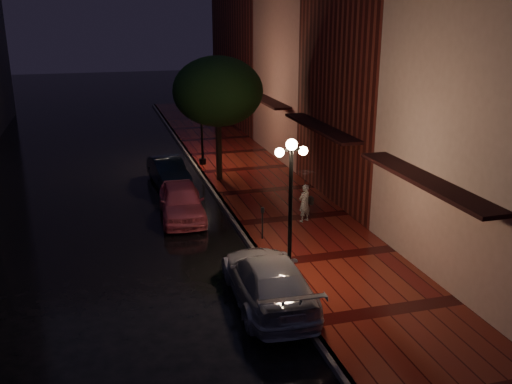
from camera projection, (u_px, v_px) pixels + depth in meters
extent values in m
plane|color=black|center=(238.00, 227.00, 21.71)|extent=(120.00, 120.00, 0.00)
cube|color=#4D0F0D|center=(293.00, 220.00, 22.27)|extent=(4.50, 60.00, 0.15)
cube|color=#595451|center=(238.00, 225.00, 21.69)|extent=(0.25, 60.00, 0.15)
cube|color=#511914|center=(388.00, 70.00, 23.68)|extent=(5.00, 8.00, 11.00)
cube|color=#8C5951|center=(316.00, 75.00, 31.32)|extent=(5.00, 8.00, 9.00)
cube|color=#511914|center=(265.00, 53.00, 40.33)|extent=(5.00, 12.00, 10.00)
cylinder|color=black|center=(290.00, 217.00, 16.56)|extent=(0.12, 0.12, 4.00)
cylinder|color=black|center=(289.00, 275.00, 17.12)|extent=(0.36, 0.36, 0.30)
cube|color=black|center=(291.00, 150.00, 15.95)|extent=(0.70, 0.08, 0.08)
sphere|color=#FFD299|center=(292.00, 145.00, 15.91)|extent=(0.32, 0.32, 0.32)
sphere|color=#FFD299|center=(280.00, 152.00, 15.88)|extent=(0.26, 0.26, 0.26)
sphere|color=#FFD299|center=(303.00, 151.00, 16.06)|extent=(0.26, 0.26, 0.26)
cylinder|color=black|center=(202.00, 127.00, 29.40)|extent=(0.12, 0.12, 4.00)
cylinder|color=black|center=(203.00, 161.00, 29.96)|extent=(0.36, 0.36, 0.30)
cube|color=black|center=(201.00, 88.00, 28.79)|extent=(0.70, 0.08, 0.08)
sphere|color=#FFD299|center=(200.00, 85.00, 28.74)|extent=(0.32, 0.32, 0.32)
sphere|color=#FFD299|center=(194.00, 89.00, 28.71)|extent=(0.26, 0.26, 0.26)
sphere|color=#FFD299|center=(207.00, 88.00, 28.89)|extent=(0.26, 0.26, 0.26)
cylinder|color=black|center=(219.00, 147.00, 26.83)|extent=(0.28, 0.28, 3.20)
ellipsoid|color=black|center=(218.00, 91.00, 26.04)|extent=(4.16, 4.16, 3.20)
sphere|color=black|center=(230.00, 102.00, 26.95)|extent=(1.80, 1.80, 1.80)
sphere|color=black|center=(208.00, 105.00, 25.40)|extent=(1.80, 1.80, 1.80)
imported|color=#DA596E|center=(182.00, 201.00, 22.40)|extent=(1.92, 4.24, 1.41)
imported|color=black|center=(168.00, 172.00, 26.82)|extent=(1.75, 3.99, 1.27)
imported|color=#A8A8B0|center=(268.00, 280.00, 15.86)|extent=(2.21, 5.01, 1.43)
imported|color=white|center=(304.00, 203.00, 21.66)|extent=(0.63, 0.54, 1.47)
imported|color=silver|center=(305.00, 180.00, 21.38)|extent=(0.85, 0.87, 0.78)
cylinder|color=black|center=(305.00, 195.00, 21.56)|extent=(0.02, 0.02, 1.17)
cube|color=black|center=(311.00, 201.00, 21.65)|extent=(0.12, 0.27, 0.29)
cylinder|color=black|center=(262.00, 225.00, 20.09)|extent=(0.05, 0.05, 0.98)
cube|color=black|center=(263.00, 210.00, 19.91)|extent=(0.13, 0.12, 0.20)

